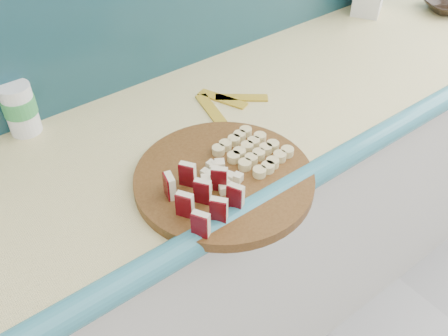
% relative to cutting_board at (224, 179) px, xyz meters
% --- Properties ---
extents(kitchen_counter, '(2.20, 0.63, 0.91)m').
position_rel_cutting_board_xyz_m(kitchen_counter, '(0.51, 0.20, -0.47)').
color(kitchen_counter, beige).
rests_on(kitchen_counter, ground).
extents(cutting_board, '(0.46, 0.46, 0.02)m').
position_rel_cutting_board_xyz_m(cutting_board, '(0.00, 0.00, 0.00)').
color(cutting_board, '#3F240D').
rests_on(cutting_board, kitchen_counter).
extents(apple_wedges, '(0.13, 0.17, 0.05)m').
position_rel_cutting_board_xyz_m(apple_wedges, '(-0.09, -0.04, 0.04)').
color(apple_wedges, beige).
rests_on(apple_wedges, cutting_board).
extents(apple_chunks, '(0.06, 0.06, 0.02)m').
position_rel_cutting_board_xyz_m(apple_chunks, '(-0.02, -0.00, 0.02)').
color(apple_chunks, beige).
rests_on(apple_chunks, cutting_board).
extents(banana_slices, '(0.14, 0.16, 0.02)m').
position_rel_cutting_board_xyz_m(banana_slices, '(0.10, 0.02, 0.02)').
color(banana_slices, '#CAB87B').
rests_on(banana_slices, cutting_board).
extents(brown_bowl, '(0.23, 0.23, 0.04)m').
position_rel_cutting_board_xyz_m(brown_bowl, '(1.18, 0.24, 0.01)').
color(brown_bowl, black).
rests_on(brown_bowl, kitchen_counter).
extents(canister, '(0.08, 0.08, 0.13)m').
position_rel_cutting_board_xyz_m(canister, '(-0.27, 0.45, 0.06)').
color(canister, white).
rests_on(canister, kitchen_counter).
extents(banana_peel, '(0.20, 0.16, 0.01)m').
position_rel_cutting_board_xyz_m(banana_peel, '(0.20, 0.25, -0.01)').
color(banana_peel, gold).
rests_on(banana_peel, kitchen_counter).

